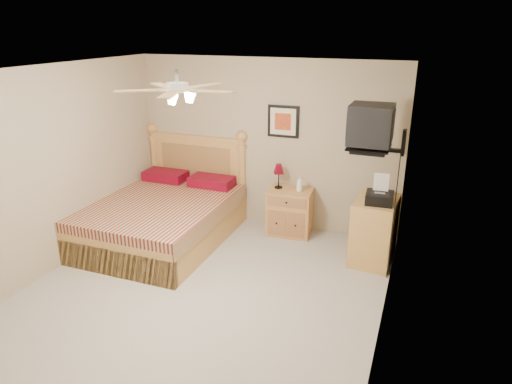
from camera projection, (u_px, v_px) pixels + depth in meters
The scene contains 17 objects.
floor at pixel (199, 296), 5.22m from camera, with size 4.50×4.50×0.00m, color #A7A197.
ceiling at pixel (187, 72), 4.35m from camera, with size 4.00×4.50×0.04m, color white.
wall_back at pixel (266, 145), 6.76m from camera, with size 4.00×0.04×2.50m, color tan.
wall_front at pixel (20, 314), 2.81m from camera, with size 4.00×0.04×2.50m, color tan.
wall_left at pixel (45, 173), 5.45m from camera, with size 0.04×4.50×2.50m, color tan.
wall_right at pixel (390, 222), 4.11m from camera, with size 0.04×4.50×2.50m, color tan.
bed at pixel (159, 193), 6.34m from camera, with size 1.70×2.23×1.44m, color #BF8744, non-canonical shape.
nightstand at pixel (290, 211), 6.70m from camera, with size 0.63×0.47×0.68m, color #BB7F3A.
table_lamp at pixel (279, 176), 6.60m from camera, with size 0.19×0.19×0.36m, color #550110, non-canonical shape.
lotion_bottle at pixel (300, 184), 6.48m from camera, with size 0.09×0.09×0.23m, color white.
framed_picture at pixel (283, 121), 6.52m from camera, with size 0.46×0.04×0.46m, color black.
dresser at pixel (374, 230), 5.89m from camera, with size 0.50×0.72×0.85m, color tan.
fax_machine at pixel (380, 190), 5.56m from camera, with size 0.33×0.35×0.35m, color black, non-canonical shape.
magazine_lower at pixel (376, 193), 5.94m from camera, with size 0.21×0.28×0.03m, color #B6AA8F.
magazine_upper at pixel (379, 191), 5.93m from camera, with size 0.19×0.25×0.02m, color tan.
wall_tv at pixel (384, 129), 5.18m from camera, with size 0.56×0.46×0.58m, color black, non-canonical shape.
ceiling_fan at pixel (177, 89), 4.22m from camera, with size 1.14×1.14×0.28m, color white, non-canonical shape.
Camera 1 is at (2.21, -3.95, 2.93)m, focal length 32.00 mm.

